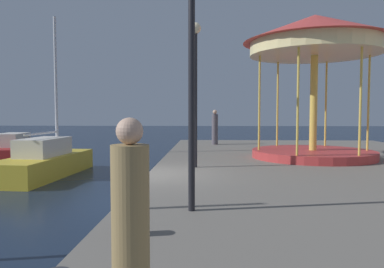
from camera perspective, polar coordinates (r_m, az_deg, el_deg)
ground_plane at (r=10.85m, az=-6.93°, el=-10.33°), size 120.00×120.00×0.00m
quay_dock at (r=11.47m, az=24.84°, el=-7.82°), size 12.14×26.12×0.80m
motorboat_red at (r=21.63m, az=-26.07°, el=-2.32°), size 1.96×4.34×1.47m
sailboat_yellow at (r=15.81m, az=-21.97°, el=-3.99°), size 2.19×5.59×6.59m
carousel at (r=15.14m, az=18.56°, el=12.21°), size 5.47×5.47×5.50m
lamp_post_near_edge at (r=6.62m, az=-0.06°, el=15.05°), size 0.36×0.36×4.58m
lamp_post_mid_promenade at (r=11.79m, az=0.53°, el=9.96°), size 0.36×0.36×4.60m
bollard_south at (r=5.48m, az=-10.43°, el=-13.25°), size 0.24×0.24×0.40m
person_near_carousel at (r=3.38m, az=-9.56°, el=-13.16°), size 0.34×0.34×1.72m
person_far_corner at (r=20.25m, az=3.58°, el=0.91°), size 0.34×0.34×1.92m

